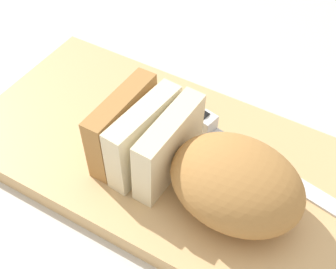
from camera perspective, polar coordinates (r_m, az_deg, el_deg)
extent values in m
plane|color=beige|center=(0.58, 0.00, -3.54)|extent=(3.00, 3.00, 0.00)
cube|color=tan|center=(0.57, 0.00, -2.81)|extent=(0.48, 0.25, 0.02)
ellipsoid|color=#A8753D|center=(0.49, 8.07, -5.74)|extent=(0.15, 0.11, 0.08)
cube|color=beige|center=(0.52, 0.13, -1.46)|extent=(0.03, 0.11, 0.08)
cube|color=beige|center=(0.53, -2.77, -0.27)|extent=(0.04, 0.11, 0.08)
cube|color=#A8753D|center=(0.54, -5.34, 1.09)|extent=(0.03, 0.11, 0.08)
cube|color=silver|center=(0.56, 11.97, -3.90)|extent=(0.19, 0.05, 0.00)
cylinder|color=black|center=(0.60, 2.02, 2.94)|extent=(0.07, 0.04, 0.02)
cube|color=silver|center=(0.58, 4.55, 1.31)|extent=(0.02, 0.02, 0.02)
sphere|color=#A8753D|center=(0.55, 5.60, -3.37)|extent=(0.00, 0.00, 0.00)
sphere|color=#A8753D|center=(0.56, 6.51, -3.12)|extent=(0.00, 0.00, 0.00)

